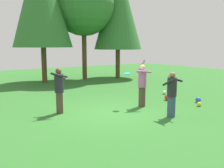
# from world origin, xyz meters

# --- Properties ---
(ground_plane) EXTENTS (40.00, 40.00, 0.00)m
(ground_plane) POSITION_xyz_m (0.00, 0.00, 0.00)
(ground_plane) COLOR #2D6B28
(person_thrower) EXTENTS (0.65, 0.63, 1.97)m
(person_thrower) POSITION_xyz_m (1.65, 0.17, 1.07)
(person_thrower) COLOR #4C382D
(person_thrower) RESTS_ON ground_plane
(person_catcher) EXTENTS (0.69, 0.61, 1.73)m
(person_catcher) POSITION_xyz_m (-1.65, 1.12, 1.03)
(person_catcher) COLOR #4C382D
(person_catcher) RESTS_ON ground_plane
(person_bystander) EXTENTS (0.59, 0.64, 1.64)m
(person_bystander) POSITION_xyz_m (1.50, -1.62, 0.97)
(person_bystander) COLOR #38476B
(person_bystander) RESTS_ON ground_plane
(frisbee) EXTENTS (0.38, 0.38, 0.06)m
(frisbee) POSITION_xyz_m (1.05, 0.42, 1.42)
(frisbee) COLOR #2393D1
(ball_blue) EXTENTS (0.25, 0.25, 0.25)m
(ball_blue) POSITION_xyz_m (4.24, -0.72, 0.13)
(ball_blue) COLOR blue
(ball_blue) RESTS_ON ground_plane
(ball_yellow) EXTENTS (0.19, 0.19, 0.19)m
(ball_yellow) POSITION_xyz_m (3.69, -1.18, 0.10)
(ball_yellow) COLOR yellow
(ball_yellow) RESTS_ON ground_plane
(ball_red) EXTENTS (0.27, 0.27, 0.27)m
(ball_red) POSITION_xyz_m (3.46, 0.42, 0.14)
(ball_red) COLOR red
(ball_red) RESTS_ON ground_plane
(ball_white) EXTENTS (0.20, 0.20, 0.20)m
(ball_white) POSITION_xyz_m (4.42, 1.55, 0.10)
(ball_white) COLOR white
(ball_white) RESTS_ON ground_plane
(tree_far_right) EXTENTS (3.71, 3.71, 8.87)m
(tree_far_right) POSITION_xyz_m (6.34, 8.52, 5.55)
(tree_far_right) COLOR brown
(tree_far_right) RESTS_ON ground_plane
(tree_right) EXTENTS (4.59, 4.59, 7.85)m
(tree_right) POSITION_xyz_m (3.77, 9.29, 5.54)
(tree_right) COLOR brown
(tree_right) RESTS_ON ground_plane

